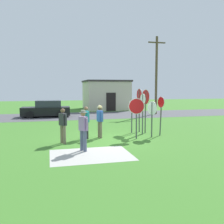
# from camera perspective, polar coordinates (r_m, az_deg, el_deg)

# --- Properties ---
(ground_plane) EXTENTS (80.00, 80.00, 0.00)m
(ground_plane) POSITION_cam_1_polar(r_m,az_deg,el_deg) (12.98, -1.69, -6.26)
(ground_plane) COLOR #3D7528
(street_asphalt) EXTENTS (60.00, 6.40, 0.01)m
(street_asphalt) POSITION_cam_1_polar(r_m,az_deg,el_deg) (23.88, -7.55, -0.85)
(street_asphalt) COLOR #4C4C51
(street_asphalt) RESTS_ON ground
(concrete_path) EXTENTS (3.20, 2.40, 0.01)m
(concrete_path) POSITION_cam_1_polar(r_m,az_deg,el_deg) (10.07, -4.85, -9.78)
(concrete_path) COLOR #ADAAA3
(concrete_path) RESTS_ON ground
(building_background) EXTENTS (5.23, 5.65, 3.56)m
(building_background) POSITION_cam_1_polar(r_m,az_deg,el_deg) (30.93, -1.47, 3.97)
(building_background) COLOR beige
(building_background) RESTS_ON ground
(utility_pole) EXTENTS (1.80, 0.24, 7.73)m
(utility_pole) POSITION_cam_1_polar(r_m,az_deg,el_deg) (25.60, 10.14, 8.60)
(utility_pole) COLOR brown
(utility_pole) RESTS_ON ground
(parked_car_on_street) EXTENTS (4.38, 2.18, 1.51)m
(parked_car_on_street) POSITION_cam_1_polar(r_m,az_deg,el_deg) (23.52, -14.79, 0.59)
(parked_car_on_street) COLOR black
(parked_car_on_street) RESTS_ON ground
(stop_sign_low_front) EXTENTS (0.16, 0.62, 2.18)m
(stop_sign_low_front) POSITION_cam_1_polar(r_m,az_deg,el_deg) (14.08, 11.16, 0.54)
(stop_sign_low_front) COLOR #474C4C
(stop_sign_low_front) RESTS_ON ground
(stop_sign_nearest) EXTENTS (0.82, 0.25, 2.13)m
(stop_sign_nearest) POSITION_cam_1_polar(r_m,az_deg,el_deg) (12.95, 5.64, 0.22)
(stop_sign_nearest) COLOR #474C4C
(stop_sign_nearest) RESTS_ON ground
(stop_sign_leaning_left) EXTENTS (0.11, 0.74, 2.61)m
(stop_sign_leaning_left) POSITION_cam_1_polar(r_m,az_deg,el_deg) (15.00, 6.26, 2.17)
(stop_sign_leaning_left) COLOR #474C4C
(stop_sign_leaning_left) RESTS_ON ground
(stop_sign_rear_left) EXTENTS (0.09, 0.62, 2.34)m
(stop_sign_rear_left) POSITION_cam_1_polar(r_m,az_deg,el_deg) (14.19, 7.07, 1.05)
(stop_sign_rear_left) COLOR #474C4C
(stop_sign_rear_left) RESTS_ON ground
(stop_sign_center_cluster) EXTENTS (0.18, 0.71, 1.94)m
(stop_sign_center_cluster) POSITION_cam_1_polar(r_m,az_deg,el_deg) (14.61, 4.56, 0.25)
(stop_sign_center_cluster) COLOR #474C4C
(stop_sign_center_cluster) RESTS_ON ground
(stop_sign_tallest) EXTENTS (0.26, 0.69, 1.95)m
(stop_sign_tallest) POSITION_cam_1_polar(r_m,az_deg,el_deg) (13.45, 9.16, -0.22)
(stop_sign_tallest) COLOR #474C4C
(stop_sign_tallest) RESTS_ON ground
(stop_sign_far_back) EXTENTS (0.72, 0.57, 2.57)m
(stop_sign_far_back) POSITION_cam_1_polar(r_m,az_deg,el_deg) (14.67, 7.70, 2.13)
(stop_sign_far_back) COLOR #474C4C
(stop_sign_far_back) RESTS_ON ground
(person_holding_notes) EXTENTS (0.38, 0.49, 1.69)m
(person_holding_notes) POSITION_cam_1_polar(r_m,az_deg,el_deg) (12.07, -11.21, -2.69)
(person_holding_notes) COLOR #7A6B56
(person_holding_notes) RESTS_ON ground
(person_on_left) EXTENTS (0.31, 0.56, 1.74)m
(person_on_left) POSITION_cam_1_polar(r_m,az_deg,el_deg) (13.21, -2.80, -1.73)
(person_on_left) COLOR #7A6B56
(person_on_left) RESTS_ON ground
(person_in_dark_shirt) EXTENTS (0.29, 0.56, 1.69)m
(person_in_dark_shirt) POSITION_cam_1_polar(r_m,az_deg,el_deg) (13.04, -5.93, -2.00)
(person_in_dark_shirt) COLOR #2D2D33
(person_in_dark_shirt) RESTS_ON ground
(person_with_sunhat) EXTENTS (0.38, 0.50, 1.74)m
(person_with_sunhat) POSITION_cam_1_polar(r_m,az_deg,el_deg) (10.51, -6.62, -3.66)
(person_with_sunhat) COLOR #4C5670
(person_with_sunhat) RESTS_ON ground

